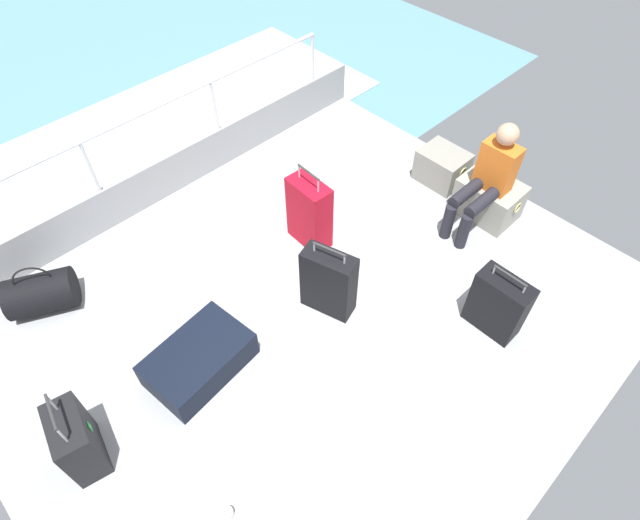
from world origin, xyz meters
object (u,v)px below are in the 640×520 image
(cargo_crate_1, at_px, (489,198))
(suitcase_4, at_px, (498,304))
(cargo_crate_0, at_px, (442,167))
(suitcase_2, at_px, (309,213))
(duffel_bag, at_px, (41,293))
(paper_cup, at_px, (228,514))
(suitcase_0, at_px, (329,282))
(passenger_seated, at_px, (488,178))
(suitcase_1, at_px, (199,360))
(suitcase_3, at_px, (77,440))

(cargo_crate_1, xyz_separation_m, suitcase_4, (0.81, -1.12, 0.10))
(cargo_crate_0, distance_m, suitcase_4, 1.88)
(suitcase_2, relative_size, duffel_bag, 1.32)
(suitcase_2, xyz_separation_m, paper_cup, (1.45, -2.12, -0.30))
(suitcase_2, relative_size, paper_cup, 8.53)
(suitcase_2, bearing_deg, cargo_crate_1, 57.35)
(suitcase_0, relative_size, suitcase_4, 1.12)
(cargo_crate_0, bearing_deg, passenger_seated, -22.79)
(suitcase_0, distance_m, paper_cup, 1.87)
(suitcase_1, height_order, suitcase_2, suitcase_2)
(suitcase_3, relative_size, paper_cup, 7.33)
(suitcase_0, bearing_deg, suitcase_4, 37.43)
(suitcase_4, relative_size, paper_cup, 6.74)
(suitcase_1, relative_size, paper_cup, 8.60)
(suitcase_2, bearing_deg, suitcase_1, -75.36)
(suitcase_1, bearing_deg, suitcase_4, 55.60)
(paper_cup, bearing_deg, suitcase_0, 114.13)
(passenger_seated, height_order, duffel_bag, passenger_seated)
(suitcase_1, height_order, suitcase_3, suitcase_3)
(cargo_crate_0, relative_size, cargo_crate_1, 0.83)
(suitcase_0, relative_size, duffel_bag, 1.16)
(cargo_crate_0, height_order, suitcase_1, cargo_crate_0)
(cargo_crate_1, relative_size, suitcase_0, 0.83)
(suitcase_0, height_order, duffel_bag, suitcase_0)
(suitcase_3, xyz_separation_m, suitcase_4, (1.37, 3.00, 0.02))
(suitcase_4, height_order, duffel_bag, suitcase_4)
(suitcase_1, bearing_deg, suitcase_3, -89.49)
(cargo_crate_1, distance_m, paper_cup, 3.69)
(cargo_crate_0, xyz_separation_m, suitcase_0, (0.34, -2.05, 0.15))
(passenger_seated, bearing_deg, cargo_crate_1, 90.00)
(suitcase_0, height_order, paper_cup, suitcase_0)
(paper_cup, bearing_deg, cargo_crate_0, 106.35)
(suitcase_1, xyz_separation_m, suitcase_3, (0.01, -0.99, 0.14))
(suitcase_2, height_order, duffel_bag, suitcase_2)
(cargo_crate_1, xyz_separation_m, suitcase_3, (-0.56, -4.12, 0.07))
(suitcase_0, xyz_separation_m, suitcase_3, (-0.26, -2.15, -0.06))
(suitcase_0, xyz_separation_m, suitcase_4, (1.11, 0.85, -0.04))
(cargo_crate_0, relative_size, suitcase_1, 0.60)
(cargo_crate_0, distance_m, suitcase_1, 3.22)
(cargo_crate_1, distance_m, suitcase_2, 1.83)
(passenger_seated, height_order, paper_cup, passenger_seated)
(suitcase_1, height_order, paper_cup, suitcase_1)
(passenger_seated, xyz_separation_m, suitcase_4, (0.81, -0.94, -0.28))
(cargo_crate_0, distance_m, suitcase_2, 1.66)
(suitcase_1, relative_size, suitcase_3, 1.17)
(suitcase_3, bearing_deg, cargo_crate_0, 91.06)
(passenger_seated, xyz_separation_m, suitcase_3, (-0.56, -3.94, -0.31))
(duffel_bag, bearing_deg, suitcase_4, 42.75)
(paper_cup, bearing_deg, suitcase_1, 152.91)
(suitcase_3, height_order, paper_cup, suitcase_3)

